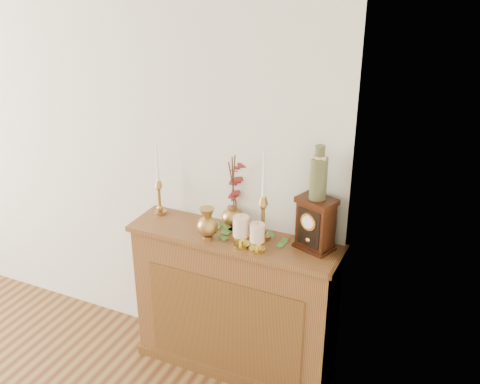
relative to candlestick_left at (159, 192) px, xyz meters
The scene contains 10 objects.
console_shelf 0.83m from the candlestick_left, ahead, with size 1.24×0.34×0.93m.
candlestick_left is the anchor object (origin of this frame).
candlestick_center 0.68m from the candlestick_left, ahead, with size 0.09×0.09×0.52m.
bud_vase 0.44m from the candlestick_left, 20.97° to the right, with size 0.12×0.12×0.19m.
ginger_jar 0.48m from the candlestick_left, ahead, with size 0.18×0.20×0.46m.
pillar_candle_left 0.63m from the candlestick_left, 14.06° to the right, with size 0.10×0.10×0.19m.
pillar_candle_right 0.73m from the candlestick_left, 12.90° to the right, with size 0.09×0.09×0.17m.
ivy_garland 0.57m from the candlestick_left, ahead, with size 0.47×0.20×0.08m.
mantel_clock 0.98m from the candlestick_left, ahead, with size 0.23×0.20×0.30m.
ceramic_vase 1.02m from the candlestick_left, ahead, with size 0.09×0.09×0.29m.
Camera 1 is at (2.59, -0.40, 2.46)m, focal length 42.00 mm.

